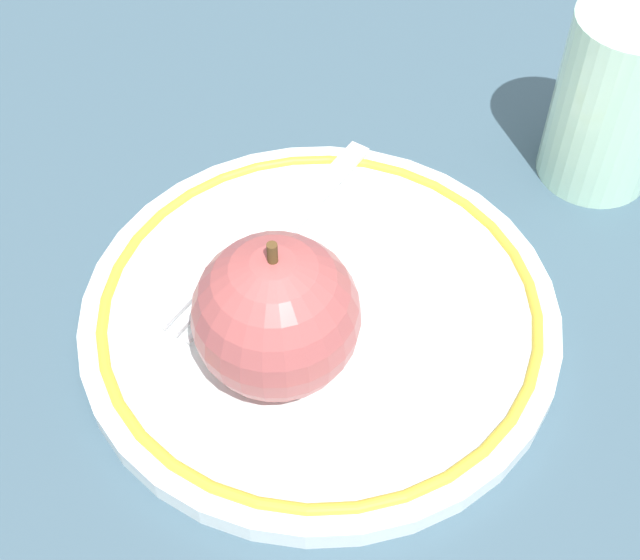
# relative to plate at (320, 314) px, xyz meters

# --- Properties ---
(ground_plane) EXTENTS (2.00, 2.00, 0.00)m
(ground_plane) POSITION_rel_plate_xyz_m (0.02, 0.01, -0.01)
(ground_plane) COLOR #405C6C
(plate) EXTENTS (0.25, 0.25, 0.02)m
(plate) POSITION_rel_plate_xyz_m (0.00, 0.00, 0.00)
(plate) COLOR white
(plate) RESTS_ON ground_plane
(apple_red_whole) EXTENTS (0.08, 0.08, 0.09)m
(apple_red_whole) POSITION_rel_plate_xyz_m (0.04, 0.00, 0.05)
(apple_red_whole) COLOR #B55352
(apple_red_whole) RESTS_ON plate
(fork) EXTENTS (0.17, 0.03, 0.00)m
(fork) POSITION_rel_plate_xyz_m (-0.03, -0.05, 0.01)
(fork) COLOR silver
(fork) RESTS_ON plate
(drinking_glass) EXTENTS (0.07, 0.07, 0.11)m
(drinking_glass) POSITION_rel_plate_xyz_m (-0.19, 0.06, 0.05)
(drinking_glass) COLOR #BEEFCD
(drinking_glass) RESTS_ON ground_plane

